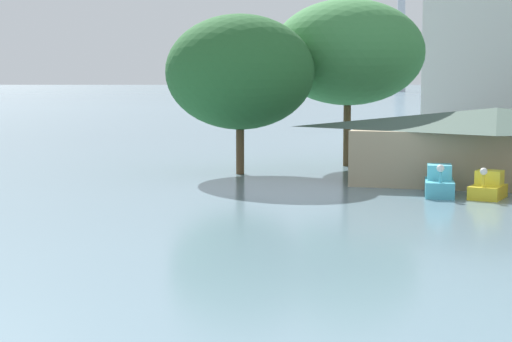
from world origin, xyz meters
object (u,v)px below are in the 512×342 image
Objects in this scene: pedal_boat_yellow at (488,187)px; shoreline_tree_tall_left at (240,72)px; boathouse at (496,144)px; shoreline_tree_mid at (348,52)px; pedal_boat_cyan at (439,183)px.

shoreline_tree_tall_left reaches higher than pedal_boat_yellow.
shoreline_tree_tall_left is at bearing 176.49° from boathouse.
shoreline_tree_mid is (5.36, 6.47, 1.32)m from shoreline_tree_tall_left.
shoreline_tree_tall_left is at bearing -102.01° from pedal_boat_yellow.
shoreline_tree_mid is (-9.50, 7.38, 5.26)m from boathouse.
shoreline_tree_mid is (-9.21, 13.16, 6.92)m from pedal_boat_yellow.
shoreline_tree_tall_left is (-14.86, 0.91, 3.94)m from boathouse.
pedal_boat_cyan is at bearing -27.37° from shoreline_tree_tall_left.
shoreline_tree_tall_left is 0.88× the size of shoreline_tree_mid.
boathouse is (0.29, 5.78, 1.66)m from pedal_boat_yellow.
shoreline_tree_mid is at bearing -157.49° from pedal_boat_cyan.
boathouse is at bearing 148.54° from pedal_boat_cyan.
boathouse reaches higher than pedal_boat_yellow.
shoreline_tree_tall_left is at bearing -123.11° from pedal_boat_cyan.
shoreline_tree_mid reaches higher than pedal_boat_yellow.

